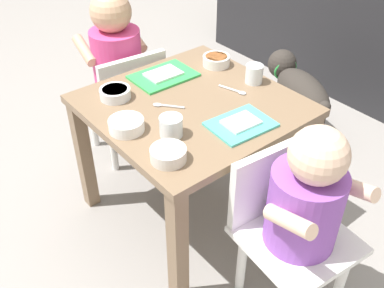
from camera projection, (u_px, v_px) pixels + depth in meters
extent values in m
plane|color=gray|center=(192.00, 209.00, 1.65)|extent=(7.00, 7.00, 0.00)
cube|color=#7A6047|center=(192.00, 106.00, 1.38)|extent=(0.59, 0.60, 0.03)
cube|color=#7A6047|center=(84.00, 156.00, 1.55)|extent=(0.04, 0.04, 0.44)
cube|color=#7A6047|center=(178.00, 250.00, 1.22)|extent=(0.04, 0.04, 0.44)
cube|color=#7A6047|center=(201.00, 105.00, 1.82)|extent=(0.04, 0.04, 0.44)
cube|color=#7A6047|center=(304.00, 170.00, 1.49)|extent=(0.04, 0.04, 0.44)
cube|color=white|center=(121.00, 98.00, 1.79)|extent=(0.31, 0.31, 0.02)
cube|color=white|center=(134.00, 85.00, 1.64)|extent=(0.05, 0.27, 0.22)
cylinder|color=#D83F7F|center=(118.00, 65.00, 1.70)|extent=(0.19, 0.19, 0.28)
sphere|color=tan|center=(111.00, 12.00, 1.59)|extent=(0.15, 0.15, 0.15)
cylinder|color=white|center=(135.00, 107.00, 1.98)|extent=(0.03, 0.03, 0.25)
cylinder|color=white|center=(93.00, 121.00, 1.89)|extent=(0.03, 0.03, 0.25)
cylinder|color=white|center=(157.00, 129.00, 1.85)|extent=(0.03, 0.03, 0.25)
cylinder|color=white|center=(113.00, 145.00, 1.76)|extent=(0.03, 0.03, 0.25)
cylinder|color=tan|center=(135.00, 38.00, 1.74)|extent=(0.15, 0.05, 0.09)
cylinder|color=tan|center=(85.00, 50.00, 1.65)|extent=(0.15, 0.05, 0.09)
cube|color=white|center=(297.00, 240.00, 1.20)|extent=(0.31, 0.31, 0.02)
cube|color=white|center=(270.00, 181.00, 1.21)|extent=(0.05, 0.27, 0.22)
cylinder|color=purple|center=(304.00, 208.00, 1.13)|extent=(0.19, 0.19, 0.22)
sphere|color=beige|center=(319.00, 155.00, 1.01)|extent=(0.14, 0.14, 0.14)
cylinder|color=white|center=(341.00, 279.00, 1.26)|extent=(0.03, 0.03, 0.25)
cylinder|color=white|center=(242.00, 262.00, 1.30)|extent=(0.03, 0.03, 0.25)
cylinder|color=white|center=(292.00, 234.00, 1.39)|extent=(0.03, 0.03, 0.25)
cylinder|color=beige|center=(289.00, 221.00, 1.02)|extent=(0.15, 0.06, 0.09)
cylinder|color=beige|center=(352.00, 187.00, 1.11)|extent=(0.15, 0.06, 0.09)
ellipsoid|color=#332D28|center=(303.00, 93.00, 1.93)|extent=(0.40, 0.29, 0.16)
sphere|color=#332D28|center=(282.00, 64.00, 2.06)|extent=(0.13, 0.13, 0.13)
sphere|color=black|center=(278.00, 60.00, 2.10)|extent=(0.06, 0.06, 0.06)
torus|color=green|center=(285.00, 70.00, 2.04)|extent=(0.07, 0.12, 0.11)
sphere|color=#332D28|center=(325.00, 107.00, 1.77)|extent=(0.05, 0.05, 0.05)
cylinder|color=#332D28|center=(297.00, 106.00, 2.09)|extent=(0.04, 0.04, 0.13)
cylinder|color=#332D28|center=(278.00, 110.00, 2.07)|extent=(0.04, 0.04, 0.13)
cylinder|color=#332D28|center=(319.00, 129.00, 1.94)|extent=(0.04, 0.04, 0.13)
cylinder|color=#332D28|center=(299.00, 133.00, 1.92)|extent=(0.04, 0.04, 0.13)
cube|color=green|center=(163.00, 76.00, 1.50)|extent=(0.15, 0.21, 0.01)
cube|color=white|center=(163.00, 74.00, 1.49)|extent=(0.08, 0.12, 0.01)
cube|color=#4CC6BC|center=(241.00, 124.00, 1.27)|extent=(0.15, 0.19, 0.01)
cube|color=white|center=(241.00, 122.00, 1.26)|extent=(0.08, 0.10, 0.01)
cylinder|color=white|center=(171.00, 126.00, 1.22)|extent=(0.07, 0.07, 0.06)
cylinder|color=silver|center=(171.00, 131.00, 1.23)|extent=(0.06, 0.06, 0.03)
cylinder|color=white|center=(254.00, 74.00, 1.45)|extent=(0.06, 0.06, 0.06)
cylinder|color=silver|center=(254.00, 77.00, 1.46)|extent=(0.05, 0.05, 0.04)
cylinder|color=white|center=(216.00, 61.00, 1.56)|extent=(0.10, 0.10, 0.04)
cylinder|color=#B26633|center=(216.00, 57.00, 1.55)|extent=(0.08, 0.08, 0.01)
cylinder|color=white|center=(126.00, 125.00, 1.24)|extent=(0.10, 0.10, 0.03)
cylinder|color=#B26633|center=(125.00, 120.00, 1.24)|extent=(0.08, 0.08, 0.01)
cylinder|color=white|center=(115.00, 93.00, 1.38)|extent=(0.10, 0.10, 0.03)
cylinder|color=#4C8C33|center=(115.00, 90.00, 1.38)|extent=(0.08, 0.08, 0.01)
cylinder|color=silver|center=(168.00, 154.00, 1.14)|extent=(0.09, 0.09, 0.04)
cylinder|color=gold|center=(168.00, 150.00, 1.13)|extent=(0.08, 0.08, 0.01)
cylinder|color=silver|center=(229.00, 89.00, 1.43)|extent=(0.07, 0.03, 0.01)
ellipsoid|color=silver|center=(242.00, 93.00, 1.41)|extent=(0.03, 0.03, 0.01)
cylinder|color=silver|center=(172.00, 106.00, 1.35)|extent=(0.06, 0.05, 0.01)
ellipsoid|color=silver|center=(157.00, 105.00, 1.36)|extent=(0.03, 0.03, 0.01)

